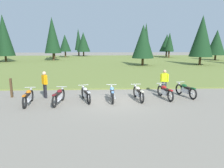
{
  "coord_description": "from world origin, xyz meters",
  "views": [
    {
      "loc": [
        -0.58,
        -12.04,
        3.35
      ],
      "look_at": [
        0.0,
        0.6,
        0.9
      ],
      "focal_mm": 33.57,
      "sensor_mm": 36.0,
      "label": 1
    }
  ],
  "objects_px": {
    "motorcycle_maroon": "(59,96)",
    "motorcycle_red": "(165,92)",
    "motorcycle_silver": "(86,94)",
    "motorcycle_sky_blue": "(112,94)",
    "motorcycle_cream": "(138,93)",
    "rider_in_hivis_vest": "(45,83)",
    "rider_near_row_end": "(164,81)",
    "trail_marker_post": "(11,88)",
    "motorcycle_orange": "(28,97)",
    "motorcycle_british_green": "(186,90)"
  },
  "relations": [
    {
      "from": "motorcycle_maroon",
      "to": "motorcycle_red",
      "type": "bearing_deg",
      "value": 7.37
    },
    {
      "from": "motorcycle_silver",
      "to": "motorcycle_sky_blue",
      "type": "bearing_deg",
      "value": 0.65
    },
    {
      "from": "motorcycle_cream",
      "to": "rider_in_hivis_vest",
      "type": "xyz_separation_m",
      "value": [
        -5.73,
        0.77,
        0.51
      ]
    },
    {
      "from": "motorcycle_maroon",
      "to": "rider_near_row_end",
      "type": "distance_m",
      "value": 6.82
    },
    {
      "from": "motorcycle_cream",
      "to": "motorcycle_maroon",
      "type": "bearing_deg",
      "value": -172.86
    },
    {
      "from": "motorcycle_maroon",
      "to": "trail_marker_post",
      "type": "distance_m",
      "value": 3.64
    },
    {
      "from": "trail_marker_post",
      "to": "motorcycle_orange",
      "type": "bearing_deg",
      "value": -46.15
    },
    {
      "from": "motorcycle_silver",
      "to": "motorcycle_sky_blue",
      "type": "xyz_separation_m",
      "value": [
        1.55,
        0.02,
        0.0
      ]
    },
    {
      "from": "motorcycle_orange",
      "to": "motorcycle_maroon",
      "type": "distance_m",
      "value": 1.67
    },
    {
      "from": "motorcycle_orange",
      "to": "rider_in_hivis_vest",
      "type": "bearing_deg",
      "value": 69.0
    },
    {
      "from": "trail_marker_post",
      "to": "motorcycle_maroon",
      "type": "bearing_deg",
      "value": -25.78
    },
    {
      "from": "rider_in_hivis_vest",
      "to": "trail_marker_post",
      "type": "relative_size",
      "value": 1.37
    },
    {
      "from": "motorcycle_orange",
      "to": "motorcycle_red",
      "type": "bearing_deg",
      "value": 6.51
    },
    {
      "from": "motorcycle_cream",
      "to": "rider_near_row_end",
      "type": "height_order",
      "value": "rider_near_row_end"
    },
    {
      "from": "motorcycle_red",
      "to": "motorcycle_orange",
      "type": "bearing_deg",
      "value": -173.49
    },
    {
      "from": "rider_near_row_end",
      "to": "motorcycle_orange",
      "type": "bearing_deg",
      "value": -166.73
    },
    {
      "from": "motorcycle_orange",
      "to": "motorcycle_sky_blue",
      "type": "relative_size",
      "value": 1.0
    },
    {
      "from": "rider_in_hivis_vest",
      "to": "rider_near_row_end",
      "type": "xyz_separation_m",
      "value": [
        7.66,
        0.5,
        0.0
      ]
    },
    {
      "from": "motorcycle_orange",
      "to": "motorcycle_british_green",
      "type": "xyz_separation_m",
      "value": [
        9.43,
        1.33,
        0.0
      ]
    },
    {
      "from": "motorcycle_sky_blue",
      "to": "trail_marker_post",
      "type": "xyz_separation_m",
      "value": [
        -6.31,
        1.09,
        0.17
      ]
    },
    {
      "from": "motorcycle_silver",
      "to": "motorcycle_cream",
      "type": "height_order",
      "value": "same"
    },
    {
      "from": "motorcycle_red",
      "to": "rider_near_row_end",
      "type": "height_order",
      "value": "rider_near_row_end"
    },
    {
      "from": "motorcycle_maroon",
      "to": "motorcycle_red",
      "type": "xyz_separation_m",
      "value": [
        6.31,
        0.82,
        0.0
      ]
    },
    {
      "from": "rider_near_row_end",
      "to": "trail_marker_post",
      "type": "xyz_separation_m",
      "value": [
        -9.82,
        -0.26,
        -0.34
      ]
    },
    {
      "from": "motorcycle_cream",
      "to": "motorcycle_red",
      "type": "height_order",
      "value": "same"
    },
    {
      "from": "motorcycle_cream",
      "to": "motorcycle_british_green",
      "type": "xyz_separation_m",
      "value": [
        3.15,
        0.65,
        0.0
      ]
    },
    {
      "from": "motorcycle_cream",
      "to": "motorcycle_red",
      "type": "distance_m",
      "value": 1.71
    },
    {
      "from": "motorcycle_silver",
      "to": "motorcycle_red",
      "type": "bearing_deg",
      "value": 4.06
    },
    {
      "from": "motorcycle_maroon",
      "to": "rider_near_row_end",
      "type": "xyz_separation_m",
      "value": [
        6.55,
        1.84,
        0.51
      ]
    },
    {
      "from": "motorcycle_orange",
      "to": "motorcycle_maroon",
      "type": "height_order",
      "value": "same"
    },
    {
      "from": "motorcycle_maroon",
      "to": "motorcycle_red",
      "type": "distance_m",
      "value": 6.36
    },
    {
      "from": "motorcycle_red",
      "to": "motorcycle_british_green",
      "type": "bearing_deg",
      "value": 15.98
    },
    {
      "from": "motorcycle_sky_blue",
      "to": "motorcycle_british_green",
      "type": "relative_size",
      "value": 1.02
    },
    {
      "from": "motorcycle_orange",
      "to": "motorcycle_cream",
      "type": "relative_size",
      "value": 1.0
    },
    {
      "from": "motorcycle_orange",
      "to": "trail_marker_post",
      "type": "bearing_deg",
      "value": 133.85
    },
    {
      "from": "motorcycle_red",
      "to": "motorcycle_british_green",
      "type": "height_order",
      "value": "same"
    },
    {
      "from": "trail_marker_post",
      "to": "rider_in_hivis_vest",
      "type": "bearing_deg",
      "value": -6.22
    },
    {
      "from": "motorcycle_orange",
      "to": "motorcycle_sky_blue",
      "type": "distance_m",
      "value": 4.73
    },
    {
      "from": "motorcycle_cream",
      "to": "motorcycle_red",
      "type": "bearing_deg",
      "value": 7.99
    },
    {
      "from": "motorcycle_orange",
      "to": "motorcycle_silver",
      "type": "relative_size",
      "value": 1.03
    },
    {
      "from": "motorcycle_red",
      "to": "motorcycle_maroon",
      "type": "bearing_deg",
      "value": -172.63
    },
    {
      "from": "rider_near_row_end",
      "to": "rider_in_hivis_vest",
      "type": "bearing_deg",
      "value": -176.29
    },
    {
      "from": "motorcycle_silver",
      "to": "motorcycle_orange",
      "type": "bearing_deg",
      "value": -169.77
    },
    {
      "from": "motorcycle_cream",
      "to": "rider_in_hivis_vest",
      "type": "distance_m",
      "value": 5.8
    },
    {
      "from": "motorcycle_orange",
      "to": "rider_in_hivis_vest",
      "type": "distance_m",
      "value": 1.63
    },
    {
      "from": "motorcycle_maroon",
      "to": "rider_in_hivis_vest",
      "type": "distance_m",
      "value": 1.82
    },
    {
      "from": "rider_in_hivis_vest",
      "to": "motorcycle_british_green",
      "type": "bearing_deg",
      "value": -0.74
    },
    {
      "from": "motorcycle_british_green",
      "to": "motorcycle_cream",
      "type": "bearing_deg",
      "value": -168.26
    },
    {
      "from": "motorcycle_maroon",
      "to": "motorcycle_sky_blue",
      "type": "xyz_separation_m",
      "value": [
        3.03,
        0.49,
        0.0
      ]
    },
    {
      "from": "motorcycle_maroon",
      "to": "motorcycle_british_green",
      "type": "xyz_separation_m",
      "value": [
        7.76,
        1.23,
        0.0
      ]
    }
  ]
}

